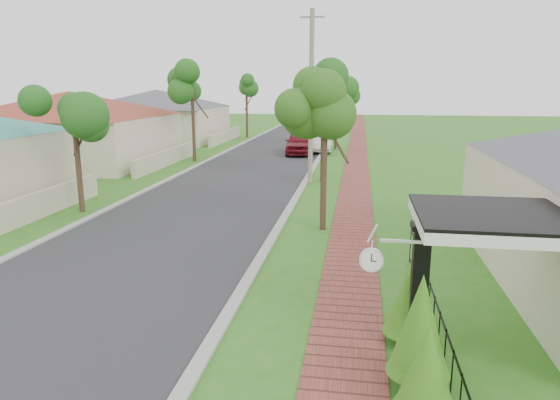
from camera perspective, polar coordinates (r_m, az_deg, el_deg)
The scene contains 16 objects.
ground at distance 11.54m, azimuth -9.04°, elevation -12.48°, with size 160.00×160.00×0.00m, color #2B731B.
road at distance 30.95m, azimuth -2.97°, elevation 3.74°, with size 7.00×120.00×0.02m, color #28282B.
kerb_right at distance 30.41m, azimuth 3.79°, elevation 3.57°, with size 0.30×120.00×0.10m, color #9E9E99.
kerb_left at distance 31.90m, azimuth -9.41°, elevation 3.86°, with size 0.30×120.00×0.10m, color #9E9E99.
sidewalk at distance 30.29m, azimuth 8.70°, elevation 3.41°, with size 1.50×120.00×0.03m, color #97463C.
porch_post at distance 9.73m, azimuth 15.56°, elevation -10.54°, with size 0.48×0.48×2.52m.
picket_fence at distance 10.92m, azimuth 16.66°, elevation -11.33°, with size 0.03×8.02×1.00m.
street_trees at distance 37.26m, azimuth -0.63°, elevation 12.31°, with size 10.70×37.65×5.89m.
hedge_row at distance 8.97m, azimuth 15.48°, elevation -14.34°, with size 0.91×3.32×2.04m.
far_house_red at distance 35.15m, azimuth -22.66°, elevation 7.72°, with size 15.56×15.56×4.60m.
far_house_grey at distance 47.63m, azimuth -13.82°, elevation 9.44°, with size 15.56×15.56×4.60m.
parked_car_red at distance 36.96m, azimuth 2.20°, elevation 6.53°, with size 1.94×4.82×1.64m, color maroon.
parked_car_white at distance 38.49m, azimuth 4.58°, elevation 6.63°, with size 1.57×4.49×1.48m, color silver.
near_tree at distance 16.94m, azimuth 5.16°, elevation 10.38°, with size 2.05×2.05×5.26m.
utility_pole at distance 25.61m, azimuth 3.58°, elevation 11.62°, with size 1.20×0.24×8.59m.
station_clock at distance 8.99m, azimuth 10.66°, elevation -6.58°, with size 1.06×0.13×0.61m.
Camera 1 is at (3.36, -9.88, 4.91)m, focal length 32.00 mm.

